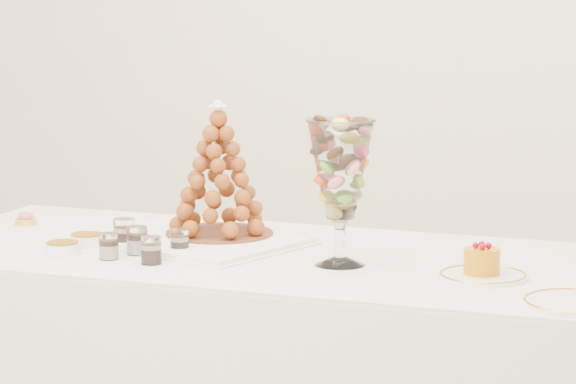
% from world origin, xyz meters
% --- Properties ---
extents(lace_tray, '(0.62, 0.53, 0.02)m').
position_xyz_m(lace_tray, '(-0.19, 0.30, 0.80)').
color(lace_tray, white).
rests_on(lace_tray, buffet_table).
extents(macaron_vase, '(0.17, 0.17, 0.36)m').
position_xyz_m(macaron_vase, '(0.27, 0.20, 1.03)').
color(macaron_vase, white).
rests_on(macaron_vase, buffet_table).
extents(cake_plate, '(0.21, 0.21, 0.01)m').
position_xyz_m(cake_plate, '(0.64, 0.20, 0.80)').
color(cake_plate, white).
rests_on(cake_plate, buffet_table).
extents(spare_plate, '(0.24, 0.24, 0.01)m').
position_xyz_m(spare_plate, '(0.89, 0.02, 0.80)').
color(spare_plate, white).
rests_on(spare_plate, buffet_table).
extents(pink_tart, '(0.06, 0.06, 0.04)m').
position_xyz_m(pink_tart, '(-0.75, 0.35, 0.81)').
color(pink_tart, tan).
rests_on(pink_tart, buffet_table).
extents(verrine_a, '(0.06, 0.06, 0.08)m').
position_xyz_m(verrine_a, '(-0.33, 0.18, 0.83)').
color(verrine_a, white).
rests_on(verrine_a, buffet_table).
extents(verrine_b, '(0.06, 0.06, 0.07)m').
position_xyz_m(verrine_b, '(-0.26, 0.12, 0.83)').
color(verrine_b, white).
rests_on(verrine_b, buffet_table).
extents(verrine_c, '(0.06, 0.06, 0.06)m').
position_xyz_m(verrine_c, '(-0.16, 0.16, 0.83)').
color(verrine_c, white).
rests_on(verrine_c, buffet_table).
extents(verrine_d, '(0.05, 0.05, 0.07)m').
position_xyz_m(verrine_d, '(-0.30, 0.04, 0.83)').
color(verrine_d, white).
rests_on(verrine_d, buffet_table).
extents(verrine_e, '(0.06, 0.06, 0.07)m').
position_xyz_m(verrine_e, '(-0.17, 0.03, 0.83)').
color(verrine_e, white).
rests_on(verrine_e, buffet_table).
extents(ramekin_back, '(0.09, 0.09, 0.03)m').
position_xyz_m(ramekin_back, '(-0.44, 0.16, 0.81)').
color(ramekin_back, white).
rests_on(ramekin_back, buffet_table).
extents(ramekin_front, '(0.09, 0.09, 0.03)m').
position_xyz_m(ramekin_front, '(-0.44, 0.05, 0.81)').
color(ramekin_front, white).
rests_on(ramekin_front, buffet_table).
extents(croquembouche, '(0.31, 0.31, 0.36)m').
position_xyz_m(croquembouche, '(-0.14, 0.36, 0.99)').
color(croquembouche, brown).
rests_on(croquembouche, lace_tray).
extents(mousse_cake, '(0.09, 0.09, 0.08)m').
position_xyz_m(mousse_cake, '(0.63, 0.20, 0.84)').
color(mousse_cake, orange).
rests_on(mousse_cake, cake_plate).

